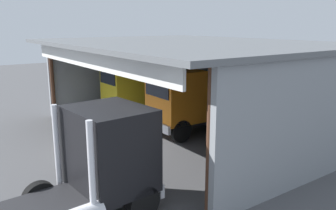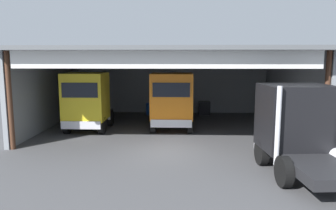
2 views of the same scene
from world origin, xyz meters
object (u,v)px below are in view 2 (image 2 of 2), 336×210
Objects in this scene: truck_yellow_right_bay at (87,101)px; tool_cart at (204,108)px; truck_orange_center_left_bay at (172,101)px; oil_drum at (150,109)px; truck_black_center_right_bay at (299,127)px.

truck_yellow_right_bay reaches higher than tool_cart.
tool_cart is at bearing -141.54° from truck_yellow_right_bay.
oil_drum is at bearing -69.80° from truck_orange_center_left_bay.
truck_yellow_right_bay is 5.08m from truck_orange_center_left_bay.
truck_yellow_right_bay is 5.10× the size of oil_drum.
truck_yellow_right_bay reaches higher than truck_orange_center_left_bay.
oil_drum is 0.91× the size of tool_cart.
truck_orange_center_left_bay is 5.25× the size of tool_cart.
truck_black_center_right_bay is at bearing -60.30° from oil_drum.
tool_cart reaches higher than oil_drum.
truck_yellow_right_bay reaches higher than oil_drum.
truck_orange_center_left_bay is 5.76× the size of oil_drum.
truck_orange_center_left_bay is at bearing 121.87° from truck_black_center_right_bay.
oil_drum is (-1.83, 5.16, -1.36)m from truck_orange_center_left_bay.
truck_yellow_right_bay is at bearing 142.97° from truck_black_center_right_bay.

